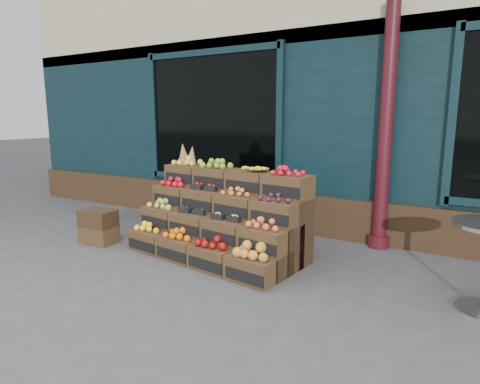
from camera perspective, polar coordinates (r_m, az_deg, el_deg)
The scene contains 5 objects.
ground at distance 4.44m, azimuth -2.38°, elevation -12.54°, with size 60.00×60.00×0.00m, color #424244.
shop_facade at distance 8.85m, azimuth 16.23°, elevation 14.39°, with size 12.00×6.24×4.80m.
crate_display at distance 5.16m, azimuth -2.78°, elevation -4.21°, with size 2.34×1.36×1.39m.
spare_crates at distance 5.98m, azimuth -19.45°, elevation -4.66°, with size 0.50×0.36×0.47m.
shopkeeper at distance 7.41m, azimuth 0.04°, elevation 4.49°, with size 0.70×0.46×1.92m, color #175222.
Camera 1 is at (2.21, -3.44, 1.74)m, focal length 30.00 mm.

